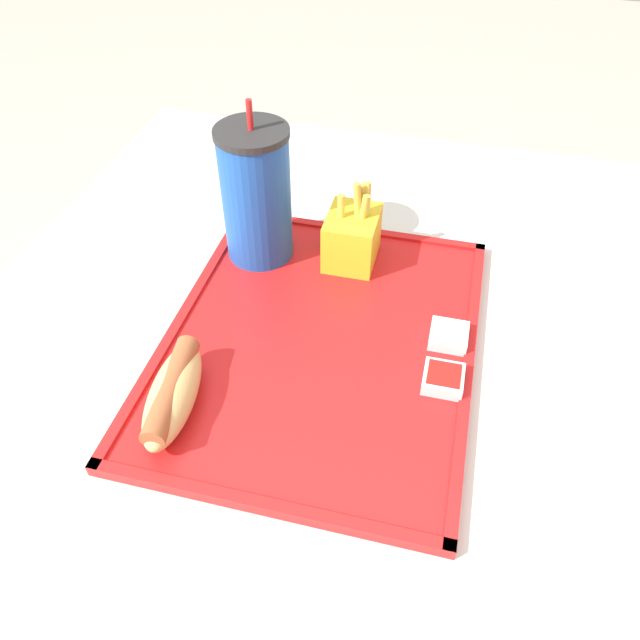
% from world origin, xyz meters
% --- Properties ---
extents(ground_plane, '(8.00, 8.00, 0.00)m').
position_xyz_m(ground_plane, '(0.00, 0.00, 0.00)').
color(ground_plane, '#ADA393').
extents(dining_table, '(1.06, 0.83, 0.74)m').
position_xyz_m(dining_table, '(0.00, 0.00, 0.37)').
color(dining_table, beige).
rests_on(dining_table, ground_plane).
extents(food_tray, '(0.44, 0.35, 0.01)m').
position_xyz_m(food_tray, '(0.01, -0.01, 0.74)').
color(food_tray, red).
rests_on(food_tray, dining_table).
extents(soda_cup, '(0.09, 0.09, 0.21)m').
position_xyz_m(soda_cup, '(0.15, 0.11, 0.83)').
color(soda_cup, '#194CA5').
rests_on(soda_cup, food_tray).
extents(hot_dog_far, '(0.14, 0.06, 0.04)m').
position_xyz_m(hot_dog_far, '(-0.12, 0.11, 0.77)').
color(hot_dog_far, tan).
rests_on(hot_dog_far, food_tray).
extents(fries_carton, '(0.08, 0.06, 0.11)m').
position_xyz_m(fries_carton, '(0.17, -0.01, 0.78)').
color(fries_carton, gold).
rests_on(fries_carton, food_tray).
extents(sauce_cup_mayo, '(0.04, 0.04, 0.02)m').
position_xyz_m(sauce_cup_mayo, '(0.05, -0.15, 0.75)').
color(sauce_cup_mayo, silver).
rests_on(sauce_cup_mayo, food_tray).
extents(sauce_cup_ketchup, '(0.04, 0.04, 0.02)m').
position_xyz_m(sauce_cup_ketchup, '(-0.02, -0.15, 0.75)').
color(sauce_cup_ketchup, silver).
rests_on(sauce_cup_ketchup, food_tray).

